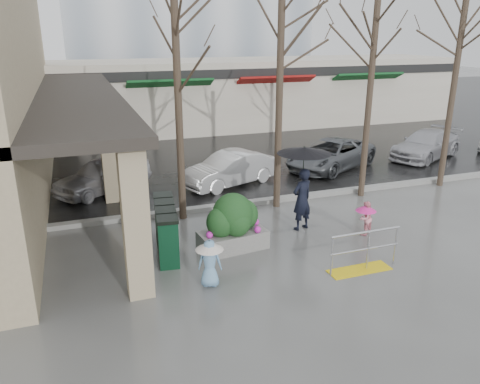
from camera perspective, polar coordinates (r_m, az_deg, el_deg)
ground at (r=12.31m, az=6.13°, el=-7.91°), size 120.00×120.00×0.00m
street_asphalt at (r=32.70m, az=-10.82°, el=8.79°), size 120.00×36.00×0.01m
curb at (r=15.67m, az=-0.14°, el=-1.49°), size 120.00×0.30×0.15m
canopy_slab at (r=17.96m, az=-19.61°, el=11.72°), size 2.80×18.00×0.25m
pillar_front at (r=10.14m, az=-12.59°, el=-3.45°), size 0.55×0.55×3.50m
pillar_back at (r=16.33m, az=-15.62°, el=4.79°), size 0.55×0.55×3.50m
storefront_row at (r=28.88m, az=-5.74°, el=11.76°), size 34.00×6.74×4.00m
handrail at (r=11.85m, az=14.72°, el=-7.55°), size 1.90×0.50×1.03m
tree_west at (r=13.77m, az=-7.80°, el=16.87°), size 3.20×3.20×6.80m
tree_midwest at (r=14.78m, az=5.00°, el=17.66°), size 3.20×3.20×7.00m
tree_mideast at (r=16.42m, az=15.93°, el=15.85°), size 3.20×3.20×6.50m
tree_east at (r=18.63m, az=25.32°, el=16.71°), size 3.20×3.20×7.20m
woman at (r=13.51m, az=7.67°, el=1.63°), size 1.54×1.54×2.52m
child_pink at (r=13.82m, az=15.05°, el=-2.78°), size 0.60×0.59×1.00m
child_blue at (r=10.69m, az=-3.72°, el=-8.14°), size 0.64×0.64×1.13m
planter at (r=12.43m, az=-0.89°, el=-3.74°), size 1.88×1.11×1.56m
news_boxes at (r=12.49m, az=-9.01°, el=-4.36°), size 0.81×2.35×1.29m
car_a at (r=17.71m, az=-16.38°, el=2.03°), size 3.90×3.30×1.26m
car_b at (r=17.73m, az=-1.22°, el=2.82°), size 4.05×2.59×1.26m
car_c at (r=20.32m, az=11.01°, el=4.56°), size 4.99×3.92×1.26m
car_d at (r=23.36m, az=21.75°, el=5.41°), size 4.68×3.36×1.26m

